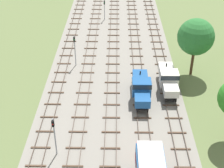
{
  "coord_description": "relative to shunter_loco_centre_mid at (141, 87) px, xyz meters",
  "views": [
    {
      "loc": [
        0.65,
        -1.91,
        28.66
      ],
      "look_at": [
        0.0,
        40.77,
        1.5
      ],
      "focal_mm": 54.37,
      "sensor_mm": 36.0,
      "label": 1
    }
  ],
  "objects": [
    {
      "name": "shunter_loco_centre_right_midfar",
      "position": [
        4.25,
        2.51,
        0.0
      ],
      "size": [
        2.74,
        8.46,
        3.1
      ],
      "color": "beige",
      "rests_on": "ground"
    },
    {
      "name": "track_left",
      "position": [
        -8.49,
        17.82,
        -1.87
      ],
      "size": [
        2.4,
        126.0,
        0.29
      ],
      "color": "#47382D",
      "rests_on": "ground"
    },
    {
      "name": "track_far_left",
      "position": [
        -12.74,
        17.82,
        -1.87
      ],
      "size": [
        2.4,
        126.0,
        0.29
      ],
      "color": "#47382D",
      "rests_on": "ground"
    },
    {
      "name": "signal_post_mid",
      "position": [
        -6.37,
        30.85,
        0.9
      ],
      "size": [
        0.28,
        0.47,
        4.51
      ],
      "color": "gray",
      "rests_on": "ground"
    },
    {
      "name": "lineside_tree_4",
      "position": [
        8.65,
        7.19,
        4.68
      ],
      "size": [
        5.75,
        5.75,
        9.59
      ],
      "color": "#4C331E",
      "rests_on": "ground"
    },
    {
      "name": "track_centre_left",
      "position": [
        -4.25,
        17.82,
        -1.87
      ],
      "size": [
        2.4,
        126.0,
        0.29
      ],
      "color": "#47382D",
      "rests_on": "ground"
    },
    {
      "name": "signal_post_near",
      "position": [
        -10.61,
        -11.71,
        1.34
      ],
      "size": [
        0.28,
        0.47,
        5.26
      ],
      "color": "gray",
      "rests_on": "ground"
    },
    {
      "name": "ground_plane",
      "position": [
        -4.25,
        16.82,
        -2.01
      ],
      "size": [
        480.0,
        480.0,
        0.0
      ],
      "primitive_type": "plane",
      "color": "#5B6B3D"
    },
    {
      "name": "track_centre_right",
      "position": [
        4.25,
        17.82,
        -1.87
      ],
      "size": [
        2.4,
        126.0,
        0.29
      ],
      "color": "#47382D",
      "rests_on": "ground"
    },
    {
      "name": "shunter_loco_centre_mid",
      "position": [
        0.0,
        0.0,
        0.0
      ],
      "size": [
        2.74,
        8.46,
        3.1
      ],
      "color": "#194C8C",
      "rests_on": "ground"
    },
    {
      "name": "ballast_bed",
      "position": [
        -4.25,
        16.82,
        -2.01
      ],
      "size": [
        20.98,
        176.0,
        0.01
      ],
      "primitive_type": "cube",
      "color": "gray",
      "rests_on": "ground"
    },
    {
      "name": "track_centre",
      "position": [
        -0.0,
        17.82,
        -1.87
      ],
      "size": [
        2.4,
        126.0,
        0.29
      ],
      "color": "#47382D",
      "rests_on": "ground"
    },
    {
      "name": "signal_post_nearest",
      "position": [
        -10.61,
        9.91,
        1.44
      ],
      "size": [
        0.28,
        0.47,
        5.44
      ],
      "color": "gray",
      "rests_on": "ground"
    }
  ]
}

